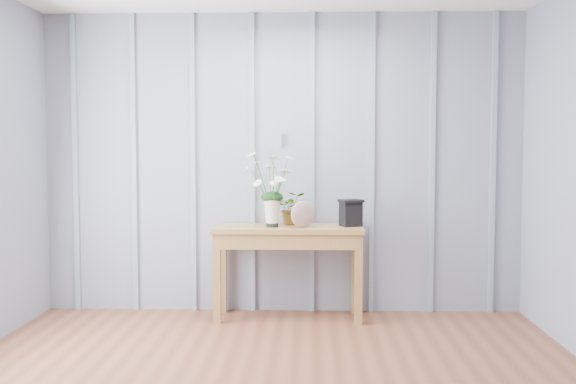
{
  "coord_description": "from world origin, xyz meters",
  "views": [
    {
      "loc": [
        0.24,
        -3.39,
        1.39
      ],
      "look_at": [
        0.06,
        1.94,
        1.03
      ],
      "focal_mm": 42.0,
      "sensor_mm": 36.0,
      "label": 1
    }
  ],
  "objects_px": {
    "daisy_vase": "(272,179)",
    "felt_disc_vessel": "(303,214)",
    "carved_box": "(351,213)",
    "sideboard": "(288,240)"
  },
  "relations": [
    {
      "from": "carved_box",
      "to": "daisy_vase",
      "type": "bearing_deg",
      "value": -174.31
    },
    {
      "from": "sideboard",
      "to": "felt_disc_vessel",
      "type": "height_order",
      "value": "felt_disc_vessel"
    },
    {
      "from": "felt_disc_vessel",
      "to": "carved_box",
      "type": "relative_size",
      "value": 0.99
    },
    {
      "from": "daisy_vase",
      "to": "felt_disc_vessel",
      "type": "relative_size",
      "value": 2.86
    },
    {
      "from": "sideboard",
      "to": "daisy_vase",
      "type": "xyz_separation_m",
      "value": [
        -0.13,
        -0.05,
        0.5
      ]
    },
    {
      "from": "carved_box",
      "to": "felt_disc_vessel",
      "type": "bearing_deg",
      "value": -164.11
    },
    {
      "from": "sideboard",
      "to": "daisy_vase",
      "type": "bearing_deg",
      "value": -157.32
    },
    {
      "from": "daisy_vase",
      "to": "felt_disc_vessel",
      "type": "bearing_deg",
      "value": -10.83
    },
    {
      "from": "felt_disc_vessel",
      "to": "daisy_vase",
      "type": "bearing_deg",
      "value": 138.13
    },
    {
      "from": "felt_disc_vessel",
      "to": "carved_box",
      "type": "height_order",
      "value": "same"
    }
  ]
}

